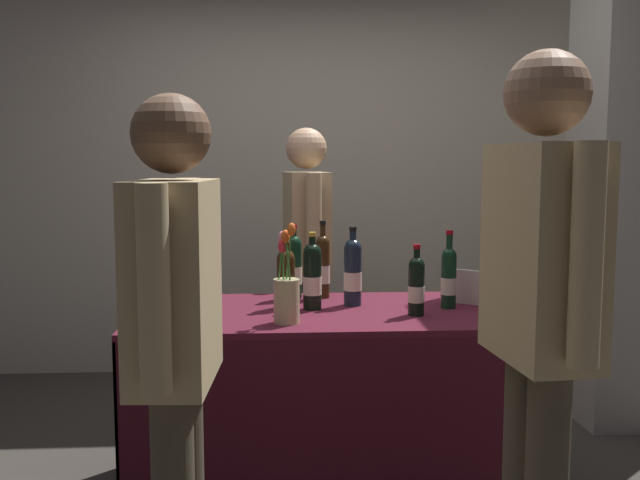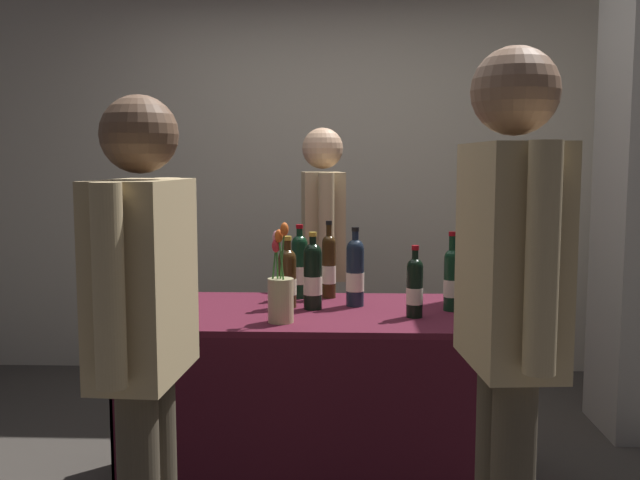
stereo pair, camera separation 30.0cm
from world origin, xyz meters
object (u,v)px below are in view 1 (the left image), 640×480
(concrete_pillar, at_px, (631,138))
(taster_foreground_right, at_px, (175,326))
(tasting_table, at_px, (320,366))
(featured_wine_bottle, at_px, (167,273))
(flower_vase, at_px, (286,294))
(wine_glass_near_vendor, at_px, (175,286))
(vendor_presenter, at_px, (307,249))
(display_bottle_0, at_px, (416,285))

(concrete_pillar, bearing_deg, taster_foreground_right, -141.32)
(tasting_table, distance_m, featured_wine_bottle, 0.79)
(concrete_pillar, relative_size, featured_wine_bottle, 9.28)
(taster_foreground_right, bearing_deg, tasting_table, -22.30)
(tasting_table, xyz_separation_m, flower_vase, (-0.15, -0.24, 0.36))
(wine_glass_near_vendor, relative_size, taster_foreground_right, 0.09)
(vendor_presenter, bearing_deg, concrete_pillar, 80.01)
(taster_foreground_right, bearing_deg, display_bottle_0, -41.70)
(concrete_pillar, height_order, vendor_presenter, concrete_pillar)
(flower_vase, height_order, taster_foreground_right, taster_foreground_right)
(tasting_table, height_order, flower_vase, flower_vase)
(taster_foreground_right, bearing_deg, vendor_presenter, -10.45)
(concrete_pillar, xyz_separation_m, vendor_presenter, (-1.74, 0.10, -0.60))
(wine_glass_near_vendor, height_order, vendor_presenter, vendor_presenter)
(wine_glass_near_vendor, distance_m, taster_foreground_right, 1.03)
(wine_glass_near_vendor, relative_size, vendor_presenter, 0.09)
(concrete_pillar, relative_size, display_bottle_0, 10.55)
(flower_vase, distance_m, taster_foreground_right, 0.82)
(concrete_pillar, xyz_separation_m, wine_glass_near_vendor, (-2.33, -0.73, -0.65))
(concrete_pillar, distance_m, taster_foreground_right, 2.86)
(wine_glass_near_vendor, bearing_deg, taster_foreground_right, -81.96)
(featured_wine_bottle, height_order, taster_foreground_right, taster_foreground_right)
(featured_wine_bottle, relative_size, display_bottle_0, 1.14)
(tasting_table, bearing_deg, display_bottle_0, -17.68)
(display_bottle_0, distance_m, vendor_presenter, 1.07)
(vendor_presenter, bearing_deg, tasting_table, -5.42)
(tasting_table, relative_size, flower_vase, 3.95)
(concrete_pillar, height_order, flower_vase, concrete_pillar)
(featured_wine_bottle, height_order, flower_vase, flower_vase)
(tasting_table, bearing_deg, featured_wine_bottle, 166.56)
(concrete_pillar, height_order, display_bottle_0, concrete_pillar)
(featured_wine_bottle, distance_m, flower_vase, 0.65)
(wine_glass_near_vendor, bearing_deg, display_bottle_0, -8.85)
(tasting_table, height_order, display_bottle_0, display_bottle_0)
(vendor_presenter, relative_size, taster_foreground_right, 1.00)
(flower_vase, relative_size, vendor_presenter, 0.25)
(concrete_pillar, relative_size, taster_foreground_right, 1.92)
(flower_vase, bearing_deg, concrete_pillar, 28.32)
(featured_wine_bottle, bearing_deg, tasting_table, -13.44)
(display_bottle_0, xyz_separation_m, flower_vase, (-0.53, -0.11, -0.01))
(display_bottle_0, distance_m, wine_glass_near_vendor, 1.01)
(concrete_pillar, xyz_separation_m, display_bottle_0, (-1.33, -0.89, -0.63))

